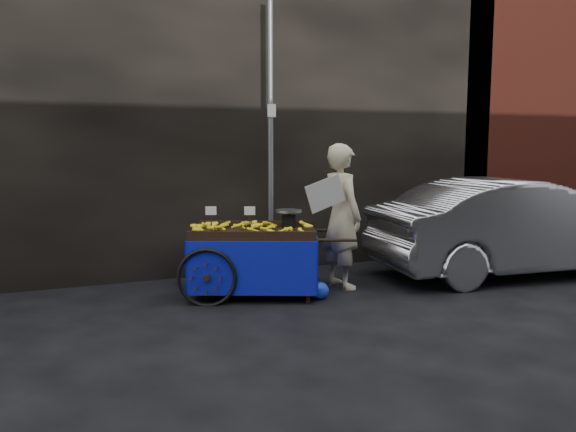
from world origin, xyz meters
name	(u,v)px	position (x,y,z in m)	size (l,w,h in m)	color
ground	(284,299)	(0.00, 0.00, 0.00)	(80.00, 80.00, 0.00)	black
building_wall	(249,109)	(0.39, 2.60, 2.50)	(13.50, 2.00, 5.00)	black
street_pole	(271,139)	(0.30, 1.30, 2.01)	(0.12, 0.10, 4.00)	slate
banana_cart	(251,239)	(-0.31, 0.38, 0.73)	(2.37, 1.72, 1.18)	black
vendor	(341,216)	(0.93, 0.28, 0.97)	(0.93, 0.77, 1.94)	beige
plastic_bag	(320,291)	(0.41, -0.17, 0.11)	(0.24, 0.20, 0.22)	blue
parked_car	(517,227)	(3.69, 0.00, 0.71)	(1.50, 4.32, 1.42)	#B5B6BC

